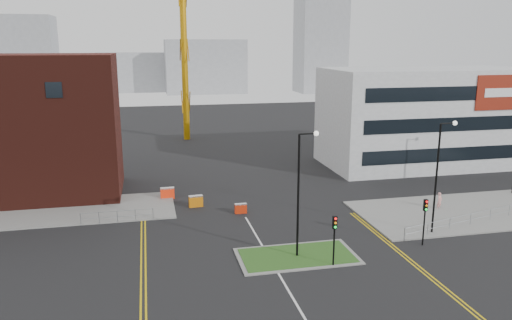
{
  "coord_description": "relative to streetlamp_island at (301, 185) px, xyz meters",
  "views": [
    {
      "loc": [
        -8.09,
        -24.01,
        15.07
      ],
      "look_at": [
        1.1,
        17.69,
        5.0
      ],
      "focal_mm": 35.0,
      "sensor_mm": 36.0,
      "label": 1
    }
  ],
  "objects": [
    {
      "name": "traffic_light_island",
      "position": [
        1.78,
        -2.02,
        -2.85
      ],
      "size": [
        0.28,
        0.33,
        3.65
      ],
      "color": "black",
      "rests_on": "ground"
    },
    {
      "name": "yellow_right_b",
      "position": [
        7.58,
        -2.0,
        -5.41
      ],
      "size": [
        0.12,
        20.0,
        0.01
      ],
      "primitive_type": "cube",
      "color": "gold",
      "rests_on": "ground"
    },
    {
      "name": "streetlamp_right_near",
      "position": [
        12.0,
        2.0,
        0.0
      ],
      "size": [
        1.46,
        0.36,
        9.18
      ],
      "color": "black",
      "rests_on": "ground"
    },
    {
      "name": "pedestrian",
      "position": [
        15.72,
        7.23,
        -4.6
      ],
      "size": [
        0.71,
        0.61,
        1.63
      ],
      "primitive_type": "imported",
      "rotation": [
        0.0,
        0.0,
        0.46
      ],
      "color": "pink",
      "rests_on": "ground"
    },
    {
      "name": "ground",
      "position": [
        -2.22,
        -8.0,
        -5.41
      ],
      "size": [
        200.0,
        200.0,
        0.0
      ],
      "primitive_type": "plane",
      "color": "black",
      "rests_on": "ground"
    },
    {
      "name": "pavement_left",
      "position": [
        -22.22,
        14.0,
        -5.35
      ],
      "size": [
        28.0,
        8.0,
        0.12
      ],
      "primitive_type": "cube",
      "color": "slate",
      "rests_on": "ground"
    },
    {
      "name": "yellow_left_b",
      "position": [
        -10.92,
        2.0,
        -5.41
      ],
      "size": [
        0.12,
        24.0,
        0.01
      ],
      "primitive_type": "cube",
      "color": "gold",
      "rests_on": "ground"
    },
    {
      "name": "pavement_right",
      "position": [
        19.78,
        6.0,
        -5.35
      ],
      "size": [
        24.0,
        10.0,
        0.12
      ],
      "primitive_type": "cube",
      "color": "slate",
      "rests_on": "ground"
    },
    {
      "name": "barrier_left",
      "position": [
        -8.71,
        16.0,
        -4.8
      ],
      "size": [
        1.36,
        0.49,
        1.13
      ],
      "color": "#FE310E",
      "rests_on": "ground"
    },
    {
      "name": "railing_right",
      "position": [
        18.28,
        3.5,
        -4.63
      ],
      "size": [
        19.05,
        5.05,
        1.1
      ],
      "color": "gray",
      "rests_on": "ground"
    },
    {
      "name": "centre_line",
      "position": [
        -2.22,
        -6.0,
        -5.41
      ],
      "size": [
        0.15,
        30.0,
        0.01
      ],
      "primitive_type": "cube",
      "color": "silver",
      "rests_on": "ground"
    },
    {
      "name": "yellow_left_a",
      "position": [
        -11.22,
        2.0,
        -5.41
      ],
      "size": [
        0.12,
        24.0,
        0.01
      ],
      "primitive_type": "cube",
      "color": "gold",
      "rests_on": "ground"
    },
    {
      "name": "streetlamp_island",
      "position": [
        0.0,
        0.0,
        0.0
      ],
      "size": [
        1.46,
        0.36,
        9.18
      ],
      "color": "black",
      "rests_on": "ground"
    },
    {
      "name": "grass_island",
      "position": [
        -0.22,
        0.0,
        -5.35
      ],
      "size": [
        8.0,
        4.0,
        0.12
      ],
      "primitive_type": "cube",
      "color": "#234D19",
      "rests_on": "ground"
    },
    {
      "name": "yellow_right_a",
      "position": [
        7.28,
        -2.0,
        -5.41
      ],
      "size": [
        0.12,
        20.0,
        0.01
      ],
      "primitive_type": "cube",
      "color": "gold",
      "rests_on": "ground"
    },
    {
      "name": "skyline_b",
      "position": [
        7.78,
        122.0,
        2.59
      ],
      "size": [
        24.0,
        12.0,
        16.0
      ],
      "primitive_type": "cube",
      "color": "gray",
      "rests_on": "ground"
    },
    {
      "name": "railing_left",
      "position": [
        -13.22,
        10.0,
        -4.67
      ],
      "size": [
        6.05,
        0.05,
        1.1
      ],
      "color": "gray",
      "rests_on": "ground"
    },
    {
      "name": "office_block",
      "position": [
        23.79,
        23.97,
        0.59
      ],
      "size": [
        25.0,
        12.2,
        12.0
      ],
      "color": "#B1B4B6",
      "rests_on": "ground"
    },
    {
      "name": "skyline_c",
      "position": [
        42.78,
        117.0,
        8.59
      ],
      "size": [
        14.0,
        12.0,
        28.0
      ],
      "primitive_type": "cube",
      "color": "gray",
      "rests_on": "ground"
    },
    {
      "name": "skyline_a",
      "position": [
        -42.22,
        112.0,
        5.59
      ],
      "size": [
        18.0,
        12.0,
        22.0
      ],
      "primitive_type": "cube",
      "color": "gray",
      "rests_on": "ground"
    },
    {
      "name": "skyline_d",
      "position": [
        -10.22,
        132.0,
        0.59
      ],
      "size": [
        30.0,
        12.0,
        12.0
      ],
      "primitive_type": "cube",
      "color": "gray",
      "rests_on": "ground"
    },
    {
      "name": "traffic_light_right",
      "position": [
        9.78,
        -0.02,
        -2.85
      ],
      "size": [
        0.28,
        0.33,
        3.65
      ],
      "color": "black",
      "rests_on": "ground"
    },
    {
      "name": "barrier_right",
      "position": [
        -2.43,
        10.16,
        -4.92
      ],
      "size": [
        1.09,
        0.39,
        0.91
      ],
      "color": "red",
      "rests_on": "ground"
    },
    {
      "name": "island_kerb",
      "position": [
        -0.22,
        0.0,
        -5.37
      ],
      "size": [
        8.6,
        4.6,
        0.08
      ],
      "primitive_type": "cube",
      "color": "slate",
      "rests_on": "ground"
    },
    {
      "name": "barrier_mid",
      "position": [
        -6.22,
        12.86,
        -4.82
      ],
      "size": [
        1.34,
        0.53,
        1.1
      ],
      "color": "#CA6B0B",
      "rests_on": "ground"
    }
  ]
}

